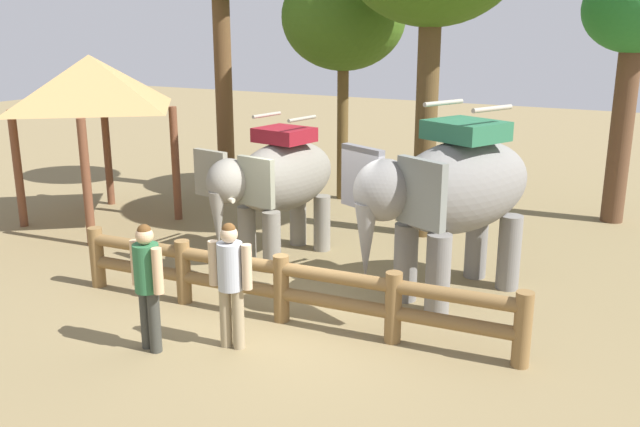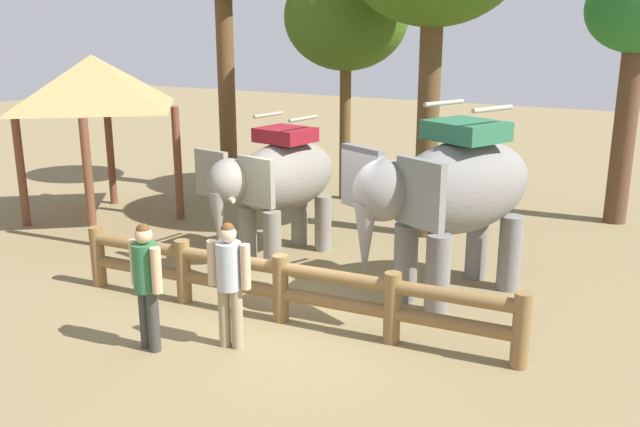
{
  "view_description": "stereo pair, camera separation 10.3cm",
  "coord_description": "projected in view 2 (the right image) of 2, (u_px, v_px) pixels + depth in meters",
  "views": [
    {
      "loc": [
        5.14,
        -8.41,
        4.41
      ],
      "look_at": [
        0.0,
        1.14,
        1.4
      ],
      "focal_mm": 38.82,
      "sensor_mm": 36.0,
      "label": 1
    },
    {
      "loc": [
        5.23,
        -8.36,
        4.41
      ],
      "look_at": [
        0.0,
        1.14,
        1.4
      ],
      "focal_mm": 38.82,
      "sensor_mm": 36.0,
      "label": 2
    }
  ],
  "objects": [
    {
      "name": "ground_plane",
      "position": [
        285.0,
        318.0,
        10.67
      ],
      "size": [
        60.0,
        60.0,
        0.0
      ],
      "primitive_type": "plane",
      "color": "olive"
    },
    {
      "name": "log_fence",
      "position": [
        281.0,
        283.0,
        10.42
      ],
      "size": [
        7.32,
        0.76,
        1.05
      ],
      "color": "brown",
      "rests_on": "ground"
    },
    {
      "name": "elephant_near_left",
      "position": [
        279.0,
        181.0,
        12.91
      ],
      "size": [
        1.89,
        3.27,
        2.76
      ],
      "color": "gray",
      "rests_on": "ground"
    },
    {
      "name": "elephant_center",
      "position": [
        452.0,
        193.0,
        11.0
      ],
      "size": [
        2.83,
        3.77,
        3.19
      ],
      "color": "slate",
      "rests_on": "ground"
    },
    {
      "name": "tourist_woman_in_black",
      "position": [
        229.0,
        276.0,
        9.46
      ],
      "size": [
        0.64,
        0.4,
        1.81
      ],
      "color": "#9B8967",
      "rests_on": "ground"
    },
    {
      "name": "tourist_man_in_blue",
      "position": [
        146.0,
        278.0,
        9.39
      ],
      "size": [
        0.63,
        0.43,
        1.82
      ],
      "color": "#373831",
      "rests_on": "ground"
    },
    {
      "name": "thatched_shelter",
      "position": [
        93.0,
        84.0,
        14.97
      ],
      "size": [
        3.61,
        3.61,
        3.74
      ],
      "color": "brown",
      "rests_on": "ground"
    },
    {
      "name": "tree_far_left",
      "position": [
        346.0,
        18.0,
        16.73
      ],
      "size": [
        3.02,
        3.02,
        5.81
      ],
      "color": "brown",
      "rests_on": "ground"
    },
    {
      "name": "tree_back_center",
      "position": [
        638.0,
        21.0,
        14.63
      ],
      "size": [
        2.2,
        2.2,
        5.62
      ],
      "color": "brown",
      "rests_on": "ground"
    }
  ]
}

